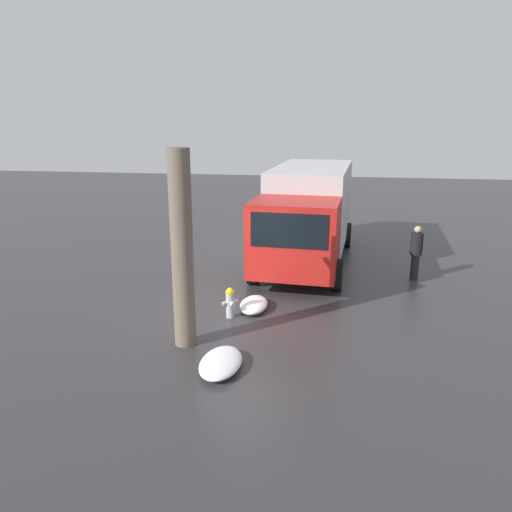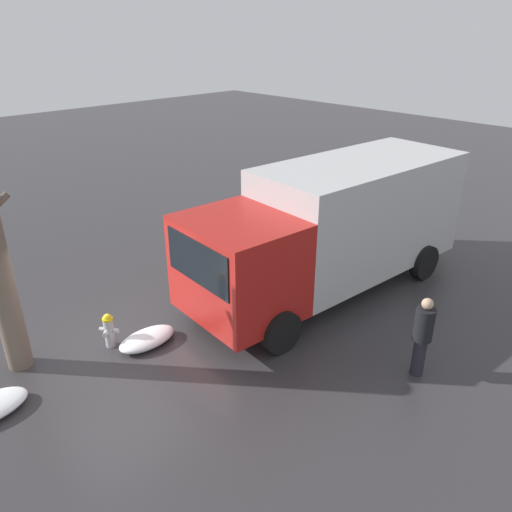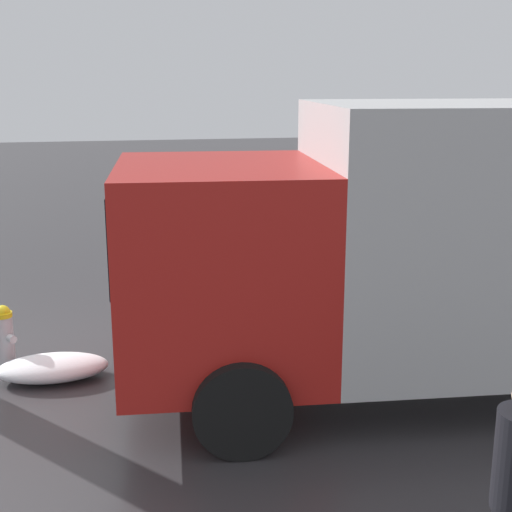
# 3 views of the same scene
# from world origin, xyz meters

# --- Properties ---
(ground_plane) EXTENTS (60.00, 60.00, 0.00)m
(ground_plane) POSITION_xyz_m (0.00, 0.00, 0.00)
(ground_plane) COLOR #333033
(fire_hydrant) EXTENTS (0.35, 0.38, 0.75)m
(fire_hydrant) POSITION_xyz_m (-0.00, -0.00, 0.39)
(fire_hydrant) COLOR #B7B7BC
(fire_hydrant) RESTS_ON ground_plane
(delivery_truck) EXTENTS (7.60, 3.07, 3.08)m
(delivery_truck) POSITION_xyz_m (5.24, -1.54, 1.68)
(delivery_truck) COLOR red
(delivery_truck) RESTS_ON ground_plane
(pedestrian) EXTENTS (0.35, 0.35, 1.63)m
(pedestrian) POSITION_xyz_m (3.72, -4.82, 0.89)
(pedestrian) COLOR #23232D
(pedestrian) RESTS_ON ground_plane
(snow_pile_curbside) EXTENTS (1.24, 0.68, 0.26)m
(snow_pile_curbside) POSITION_xyz_m (0.56, -0.49, 0.13)
(snow_pile_curbside) COLOR white
(snow_pile_curbside) RESTS_ON ground_plane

